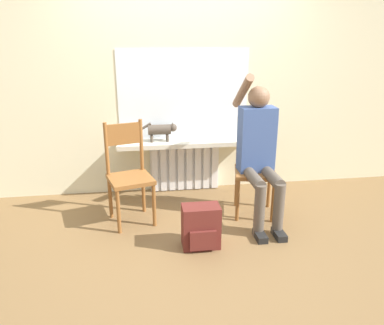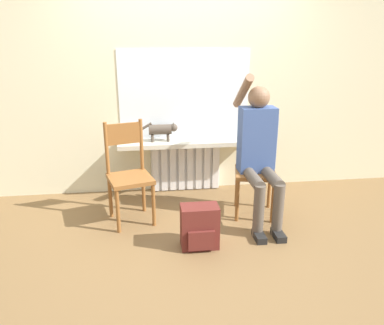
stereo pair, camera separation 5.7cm
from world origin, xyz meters
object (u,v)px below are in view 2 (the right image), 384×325
at_px(chair_right, 255,167).
at_px(person, 259,149).
at_px(chair_left, 129,173).
at_px(cat, 162,130).
at_px(backpack, 200,227).

bearing_deg(chair_right, person, -81.38).
relative_size(chair_left, cat, 2.20).
height_order(chair_left, chair_right, same).
relative_size(person, backpack, 3.73).
bearing_deg(backpack, person, 36.47).
height_order(chair_right, person, person).
relative_size(cat, backpack, 1.17).
bearing_deg(backpack, chair_right, 42.52).
xyz_separation_m(cat, backpack, (0.25, -1.21, -0.57)).
relative_size(person, cat, 3.19).
xyz_separation_m(chair_left, cat, (0.36, 0.61, 0.27)).
bearing_deg(person, chair_right, 85.66).
height_order(chair_left, cat, chair_left).
relative_size(chair_right, person, 0.69).
xyz_separation_m(chair_left, chair_right, (1.26, 0.00, 0.00)).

